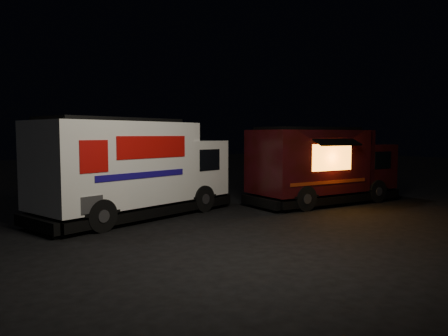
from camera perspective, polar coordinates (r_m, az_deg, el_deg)
ground at (r=13.89m, az=4.25°, el=-6.76°), size 80.00×80.00×0.00m
white_truck at (r=14.50m, az=-11.34°, el=-0.00°), size 7.43×4.54×3.19m
red_truck at (r=17.54m, az=12.93°, el=0.35°), size 6.37×2.36×2.96m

